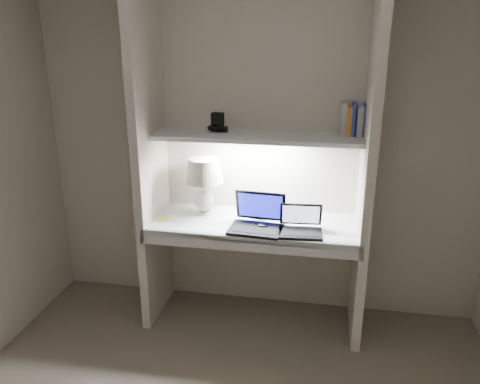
% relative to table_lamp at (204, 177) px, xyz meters
% --- Properties ---
extents(back_wall, '(3.20, 0.01, 2.50)m').
position_rel_table_lamp_xyz_m(back_wall, '(0.37, 0.18, 0.20)').
color(back_wall, beige).
rests_on(back_wall, floor).
extents(alcove_panel_left, '(0.06, 0.55, 2.50)m').
position_rel_table_lamp_xyz_m(alcove_panel_left, '(-0.36, -0.09, 0.20)').
color(alcove_panel_left, beige).
rests_on(alcove_panel_left, floor).
extents(alcove_panel_right, '(0.06, 0.55, 2.50)m').
position_rel_table_lamp_xyz_m(alcove_panel_right, '(1.10, -0.09, 0.20)').
color(alcove_panel_right, beige).
rests_on(alcove_panel_right, floor).
extents(desk, '(1.40, 0.55, 0.04)m').
position_rel_table_lamp_xyz_m(desk, '(0.37, -0.09, -0.30)').
color(desk, white).
rests_on(desk, alcove_panel_left).
extents(desk_apron, '(1.46, 0.03, 0.10)m').
position_rel_table_lamp_xyz_m(desk_apron, '(0.37, -0.35, -0.33)').
color(desk_apron, silver).
rests_on(desk_apron, desk).
extents(shelf, '(1.40, 0.36, 0.03)m').
position_rel_table_lamp_xyz_m(shelf, '(0.37, 0.00, 0.30)').
color(shelf, silver).
rests_on(shelf, back_wall).
extents(strip_light, '(0.60, 0.04, 0.02)m').
position_rel_table_lamp_xyz_m(strip_light, '(0.37, 0.00, 0.28)').
color(strip_light, white).
rests_on(strip_light, shelf).
extents(table_lamp, '(0.28, 0.28, 0.41)m').
position_rel_table_lamp_xyz_m(table_lamp, '(0.00, 0.00, 0.00)').
color(table_lamp, white).
rests_on(table_lamp, desk).
extents(laptop_main, '(0.37, 0.33, 0.23)m').
position_rel_table_lamp_xyz_m(laptop_main, '(0.41, -0.19, -0.22)').
color(laptop_main, black).
rests_on(laptop_main, desk).
extents(laptop_netbook, '(0.29, 0.26, 0.18)m').
position_rel_table_lamp_xyz_m(laptop_netbook, '(0.70, -0.22, -0.24)').
color(laptop_netbook, black).
rests_on(laptop_netbook, desk).
extents(speaker, '(0.12, 0.10, 0.15)m').
position_rel_table_lamp_xyz_m(speaker, '(0.40, -0.01, -0.20)').
color(speaker, silver).
rests_on(speaker, desk).
extents(mouse, '(0.11, 0.09, 0.03)m').
position_rel_table_lamp_xyz_m(mouse, '(0.44, -0.20, -0.26)').
color(mouse, black).
rests_on(mouse, desk).
extents(cable_coil, '(0.12, 0.12, 0.01)m').
position_rel_table_lamp_xyz_m(cable_coil, '(0.51, 0.04, -0.27)').
color(cable_coil, black).
rests_on(cable_coil, desk).
extents(sticky_note, '(0.09, 0.09, 0.00)m').
position_rel_table_lamp_xyz_m(sticky_note, '(-0.27, -0.15, -0.28)').
color(sticky_note, '#CCDF2E').
rests_on(sticky_note, desk).
extents(book_row, '(0.21, 0.14, 0.22)m').
position_rel_table_lamp_xyz_m(book_row, '(1.02, 0.10, 0.42)').
color(book_row, white).
rests_on(book_row, shelf).
extents(shelf_box, '(0.09, 0.07, 0.13)m').
position_rel_table_lamp_xyz_m(shelf_box, '(0.09, 0.06, 0.38)').
color(shelf_box, black).
rests_on(shelf_box, shelf).
extents(shelf_gadget, '(0.13, 0.09, 0.05)m').
position_rel_table_lamp_xyz_m(shelf_gadget, '(0.08, 0.04, 0.35)').
color(shelf_gadget, black).
rests_on(shelf_gadget, shelf).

